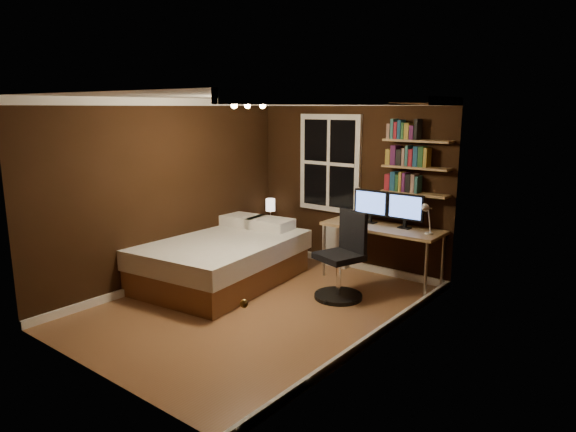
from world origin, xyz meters
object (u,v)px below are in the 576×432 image
Objects in this scene: bed at (222,259)px; office_chair at (342,264)px; nightstand at (271,240)px; monitor_left at (371,207)px; monitor_right at (405,211)px; radiator at (336,246)px; desk_lamp at (427,218)px; bedside_lamp at (270,212)px; desk at (382,231)px.

office_chair is (1.64, 0.52, 0.11)m from bed.
nightstand is (-0.34, 1.45, -0.08)m from bed.
monitor_left is 0.46× the size of office_chair.
monitor_left reaches higher than nightstand.
nightstand is 0.97× the size of monitor_right.
office_chair is (1.98, -0.93, 0.19)m from nightstand.
radiator is 1.73m from desk_lamp.
office_chair is at bearing -53.61° from radiator.
bedside_lamp is 1.87m from monitor_left.
bedside_lamp is 0.70× the size of radiator.
desk is 0.42m from monitor_right.
monitor_left is 1.00× the size of monitor_right.
desk is 1.50× the size of office_chair.
nightstand is 0.46m from bedside_lamp.
office_chair is at bearing -25.17° from bedside_lamp.
office_chair is at bearing -96.31° from desk.
bed is 3.91× the size of radiator.
bed is at bearing -144.25° from monitor_right.
monitor_left reaches higher than desk.
monitor_right reaches higher than bedside_lamp.
desk is 0.39m from monitor_left.
office_chair reaches higher than radiator.
bed is 4.93× the size of nightstand.
monitor_right is 0.43m from desk_lamp.
bed is 1.47× the size of desk.
radiator is 1.22× the size of monitor_right.
desk is at bearing 101.10° from office_chair.
desk is (1.73, 1.37, 0.40)m from bed.
bed is 2.20m from monitor_left.
desk reaches higher than bed.
desk is at bearing -19.46° from monitor_left.
desk is at bearing -13.91° from radiator.
desk_lamp is at bearing 21.12° from bed.
radiator is 0.97m from monitor_left.
bedside_lamp is 0.85× the size of monitor_right.
desk_lamp is (0.38, -0.18, -0.01)m from monitor_right.
bedside_lamp is at bearing -179.95° from monitor_right.
desk_lamp is 0.40× the size of office_chair.
office_chair reaches higher than nightstand.
nightstand is 2.49m from monitor_right.
bed reaches higher than radiator.
desk is 3.77× the size of desk_lamp.
desk_lamp is (0.67, -0.10, 0.28)m from desk.
monitor_left is (1.84, 0.00, 0.31)m from bedside_lamp.
monitor_right is 1.17m from office_chair.
monitor_right is (2.36, 0.00, 0.31)m from bedside_lamp.
monitor_right is at bearing 0.00° from monitor_left.
monitor_right is at bearing 85.14° from office_chair.
nightstand is at bearing 177.76° from desk.
office_chair is (-0.38, -0.93, -0.59)m from monitor_right.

